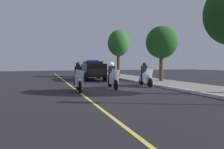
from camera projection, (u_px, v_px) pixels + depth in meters
ground_plane at (116, 89)px, 12.71m from camera, size 80.00×80.00×0.00m
curb_strip at (162, 86)px, 13.80m from camera, size 48.00×0.24×0.15m
sidewalk_strip at (185, 86)px, 14.42m from camera, size 48.00×3.60×0.10m
lane_stripe_center at (78, 91)px, 11.91m from camera, size 48.00×0.12×0.01m
police_motorcycle_lead_left at (79, 79)px, 11.71m from camera, size 2.14×0.62×1.72m
police_motorcycle_lead_right at (113, 78)px, 13.09m from camera, size 2.14×0.62×1.72m
police_motorcycle_trailing at (145, 77)px, 14.46m from camera, size 2.14×0.62×1.72m
police_suv at (93, 69)px, 20.76m from camera, size 5.03×2.37×2.05m
cyclist_background at (96, 70)px, 26.34m from camera, size 1.76×0.34×1.69m
tree_mid_block at (162, 43)px, 17.83m from camera, size 2.79×2.79×4.89m
tree_far_back at (118, 44)px, 24.75m from camera, size 2.66×2.66×5.70m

